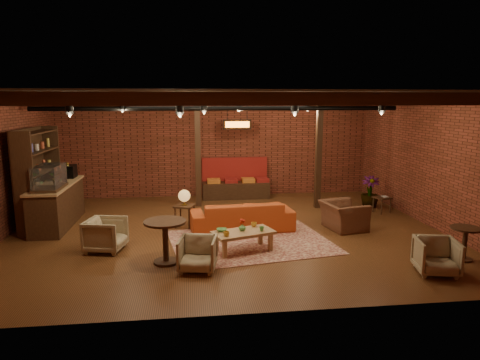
{
  "coord_description": "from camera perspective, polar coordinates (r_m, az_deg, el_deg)",
  "views": [
    {
      "loc": [
        -0.86,
        -9.69,
        3.05
      ],
      "look_at": [
        0.34,
        0.2,
        1.2
      ],
      "focal_mm": 32.0,
      "sensor_mm": 36.0,
      "label": 1
    }
  ],
  "objects": [
    {
      "name": "side_table_lamp",
      "position": [
        10.48,
        -7.43,
        -2.48
      ],
      "size": [
        0.57,
        0.57,
        0.93
      ],
      "rotation": [
        0.0,
        0.0,
        -0.36
      ],
      "color": "black",
      "rests_on": "floor"
    },
    {
      "name": "round_table_left",
      "position": [
        8.25,
        -9.93,
        -7.16
      ],
      "size": [
        0.8,
        0.8,
        0.83
      ],
      "color": "black",
      "rests_on": "floor"
    },
    {
      "name": "armchair_a",
      "position": [
        9.25,
        -17.48,
        -6.77
      ],
      "size": [
        0.82,
        0.86,
        0.75
      ],
      "primitive_type": "imported",
      "rotation": [
        0.0,
        0.0,
        1.36
      ],
      "color": "beige",
      "rests_on": "floor"
    },
    {
      "name": "ceiling_beams",
      "position": [
        9.73,
        -1.85,
        10.71
      ],
      "size": [
        9.8,
        6.4,
        0.22
      ],
      "primitive_type": null,
      "color": "black",
      "rests_on": "ceiling"
    },
    {
      "name": "service_counter",
      "position": [
        11.4,
        -23.26,
        -1.72
      ],
      "size": [
        0.8,
        2.5,
        1.6
      ],
      "primitive_type": null,
      "color": "black",
      "rests_on": "ground"
    },
    {
      "name": "service_sign",
      "position": [
        12.9,
        -0.38,
        7.42
      ],
      "size": [
        0.86,
        0.06,
        0.3
      ],
      "primitive_type": "cube",
      "color": "orange",
      "rests_on": "ceiling"
    },
    {
      "name": "armchair_far",
      "position": [
        8.47,
        24.75,
        -9.02
      ],
      "size": [
        0.81,
        0.78,
        0.71
      ],
      "primitive_type": "imported",
      "rotation": [
        0.0,
        0.0,
        -0.22
      ],
      "color": "beige",
      "rests_on": "floor"
    },
    {
      "name": "plant_counter",
      "position": [
        11.49,
        -22.66,
        0.55
      ],
      "size": [
        0.35,
        0.39,
        0.3
      ],
      "primitive_type": "imported",
      "color": "#337F33",
      "rests_on": "service_counter"
    },
    {
      "name": "floor",
      "position": [
        10.2,
        -1.75,
        -6.87
      ],
      "size": [
        10.0,
        10.0,
        0.0
      ],
      "primitive_type": "plane",
      "color": "#37220D",
      "rests_on": "ground"
    },
    {
      "name": "coffee_table",
      "position": [
        8.8,
        0.35,
        -7.15
      ],
      "size": [
        1.37,
        0.98,
        0.67
      ],
      "rotation": [
        0.0,
        0.0,
        0.33
      ],
      "color": "olive",
      "rests_on": "floor"
    },
    {
      "name": "ceiling",
      "position": [
        9.73,
        -1.86,
        11.41
      ],
      "size": [
        10.0,
        8.0,
        0.02
      ],
      "primitive_type": "cube",
      "color": "black",
      "rests_on": "wall_back"
    },
    {
      "name": "ceiling_pipe",
      "position": [
        11.33,
        -2.57,
        9.51
      ],
      "size": [
        9.6,
        0.12,
        0.12
      ],
      "primitive_type": "cylinder",
      "rotation": [
        0.0,
        1.57,
        0.0
      ],
      "color": "black",
      "rests_on": "ceiling"
    },
    {
      "name": "plant_tall",
      "position": [
        12.77,
        17.17,
        2.48
      ],
      "size": [
        1.85,
        1.85,
        2.73
      ],
      "primitive_type": "imported",
      "rotation": [
        0.0,
        0.0,
        -0.24
      ],
      "color": "#4C7F4C",
      "rests_on": "floor"
    },
    {
      "name": "banquette",
      "position": [
        13.57,
        -0.58,
        -0.3
      ],
      "size": [
        2.1,
        0.7,
        1.0
      ],
      "primitive_type": null,
      "color": "maroon",
      "rests_on": "ground"
    },
    {
      "name": "side_table_book",
      "position": [
        12.39,
        18.43,
        -2.31
      ],
      "size": [
        0.51,
        0.51,
        0.46
      ],
      "rotation": [
        0.0,
        0.0,
        0.33
      ],
      "color": "black",
      "rests_on": "floor"
    },
    {
      "name": "post_left",
      "position": [
        12.38,
        -5.65,
        3.76
      ],
      "size": [
        0.16,
        0.16,
        3.2
      ],
      "primitive_type": "cube",
      "color": "black",
      "rests_on": "ground"
    },
    {
      "name": "sofa",
      "position": [
        10.19,
        0.23,
        -4.81
      ],
      "size": [
        2.48,
        1.15,
        0.7
      ],
      "primitive_type": "imported",
      "rotation": [
        0.0,
        0.0,
        3.23
      ],
      "color": "#A33B16",
      "rests_on": "floor"
    },
    {
      "name": "wall_front",
      "position": [
        5.94,
        1.63,
        -3.6
      ],
      "size": [
        10.0,
        0.02,
        3.2
      ],
      "primitive_type": "cube",
      "color": "maroon",
      "rests_on": "ground"
    },
    {
      "name": "round_table_right",
      "position": [
        9.38,
        27.81,
        -6.89
      ],
      "size": [
        0.56,
        0.56,
        0.66
      ],
      "color": "black",
      "rests_on": "floor"
    },
    {
      "name": "post_right",
      "position": [
        12.34,
        10.44,
        3.61
      ],
      "size": [
        0.16,
        0.16,
        3.2
      ],
      "primitive_type": "cube",
      "color": "black",
      "rests_on": "ground"
    },
    {
      "name": "rug",
      "position": [
        9.46,
        1.42,
        -8.24
      ],
      "size": [
        3.75,
        3.09,
        0.01
      ],
      "primitive_type": "cube",
      "rotation": [
        0.0,
        0.0,
        0.16
      ],
      "color": "maroon",
      "rests_on": "floor"
    },
    {
      "name": "wall_right",
      "position": [
        11.42,
        24.08,
        2.32
      ],
      "size": [
        0.02,
        8.0,
        3.2
      ],
      "primitive_type": "cube",
      "color": "maroon",
      "rests_on": "ground"
    },
    {
      "name": "wall_back",
      "position": [
        13.8,
        -3.28,
        4.48
      ],
      "size": [
        10.0,
        0.02,
        3.2
      ],
      "primitive_type": "cube",
      "color": "maroon",
      "rests_on": "ground"
    },
    {
      "name": "armchair_b",
      "position": [
        7.91,
        -5.67,
        -9.57
      ],
      "size": [
        0.76,
        0.73,
        0.68
      ],
      "primitive_type": "imported",
      "rotation": [
        0.0,
        0.0,
        -0.18
      ],
      "color": "beige",
      "rests_on": "floor"
    },
    {
      "name": "armchair_right",
      "position": [
        10.56,
        13.63,
        -4.06
      ],
      "size": [
        0.83,
        1.12,
        0.89
      ],
      "primitive_type": "imported",
      "rotation": [
        0.0,
        0.0,
        1.75
      ],
      "color": "brown",
      "rests_on": "floor"
    },
    {
      "name": "shelving_hutch",
      "position": [
        11.54,
        -25.17,
        0.3
      ],
      "size": [
        0.52,
        2.0,
        2.4
      ],
      "primitive_type": null,
      "color": "black",
      "rests_on": "ground"
    },
    {
      "name": "ceiling_spotlights",
      "position": [
        9.73,
        -1.85,
        9.41
      ],
      "size": [
        6.4,
        4.4,
        0.28
      ],
      "primitive_type": null,
      "color": "black",
      "rests_on": "ceiling"
    }
  ]
}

